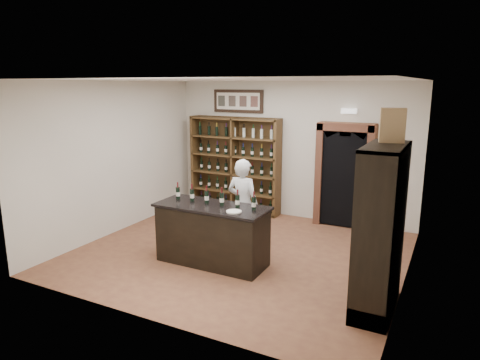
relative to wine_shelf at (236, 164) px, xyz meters
name	(u,v)px	position (x,y,z in m)	size (l,w,h in m)	color
floor	(240,252)	(1.30, -2.33, -1.10)	(5.50, 5.50, 0.00)	brown
ceiling	(240,80)	(1.30, -2.33, 1.90)	(5.50, 5.50, 0.00)	white
wall_back	(291,150)	(1.30, 0.17, 0.40)	(5.50, 0.04, 3.00)	beige
wall_left	(117,158)	(-1.45, -2.33, 0.40)	(0.04, 5.00, 3.00)	beige
wall_right	(412,187)	(4.05, -2.33, 0.40)	(0.04, 5.00, 3.00)	beige
wine_shelf	(236,164)	(0.00, 0.00, 0.00)	(2.20, 0.38, 2.20)	#50361B
framed_picture	(238,101)	(0.00, 0.14, 1.45)	(1.25, 0.04, 0.52)	black
arched_doorway	(345,173)	(2.55, 0.00, 0.04)	(1.17, 0.35, 2.17)	black
emergency_light	(349,111)	(2.55, 0.09, 1.30)	(0.30, 0.10, 0.10)	white
tasting_counter	(212,235)	(1.10, -2.93, -0.61)	(1.88, 0.78, 1.00)	black
counter_bottle_0	(178,193)	(0.38, -2.86, 0.01)	(0.07, 0.07, 0.30)	black
counter_bottle_1	(192,195)	(0.67, -2.86, 0.01)	(0.07, 0.07, 0.30)	black
counter_bottle_2	(207,197)	(0.96, -2.86, 0.01)	(0.07, 0.07, 0.30)	black
counter_bottle_3	(222,199)	(1.24, -2.86, 0.01)	(0.07, 0.07, 0.30)	black
counter_bottle_4	(238,201)	(1.53, -2.86, 0.01)	(0.07, 0.07, 0.30)	black
counter_bottle_5	(254,203)	(1.82, -2.86, 0.01)	(0.07, 0.07, 0.30)	black
side_cabinet	(381,256)	(3.82, -3.23, -0.35)	(0.48, 1.20, 2.20)	black
shopkeeper	(243,204)	(1.26, -2.11, -0.27)	(0.60, 0.40, 1.65)	silver
plate	(234,212)	(1.60, -3.10, -0.09)	(0.24, 0.24, 0.02)	silver
wine_crate	(392,125)	(3.81, -2.97, 1.32)	(0.31, 0.13, 0.44)	tan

